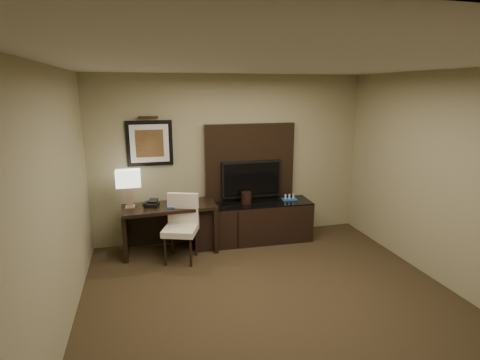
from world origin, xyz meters
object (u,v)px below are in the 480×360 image
object	(u,v)px
table_lamp	(129,190)
ice_bucket	(246,198)
desk_chair	(180,230)
minibar_tray	(289,197)
desk_phone	(152,203)
credenza	(253,222)
desk	(170,228)
tv	(251,179)

from	to	relation	value
table_lamp	ice_bucket	bearing A→B (deg)	0.39
table_lamp	ice_bucket	xyz separation A→B (m)	(1.80, 0.01, -0.26)
desk_chair	minibar_tray	bearing A→B (deg)	33.37
desk_chair	table_lamp	bearing A→B (deg)	168.63
desk_phone	credenza	bearing A→B (deg)	19.45
credenza	ice_bucket	xyz separation A→B (m)	(-0.11, 0.01, 0.42)
credenza	desk_chair	xyz separation A→B (m)	(-1.23, -0.43, 0.15)
desk	table_lamp	world-z (taller)	table_lamp
desk	desk_phone	xyz separation A→B (m)	(-0.26, 0.02, 0.42)
tv	desk_phone	world-z (taller)	tv
minibar_tray	ice_bucket	bearing A→B (deg)	179.86
credenza	ice_bucket	size ratio (longest dim) A/B	10.24
desk	tv	xyz separation A→B (m)	(1.37, 0.24, 0.65)
desk_phone	ice_bucket	distance (m)	1.50
minibar_tray	desk_phone	bearing A→B (deg)	-178.61
desk	desk_phone	size ratio (longest dim) A/B	7.03
desk_phone	table_lamp	bearing A→B (deg)	-170.36
credenza	desk_chair	distance (m)	1.31
credenza	table_lamp	xyz separation A→B (m)	(-1.92, -0.01, 0.69)
ice_bucket	minibar_tray	size ratio (longest dim) A/B	0.78
credenza	desk_chair	bearing A→B (deg)	-158.55
tv	ice_bucket	world-z (taller)	tv
desk	desk_chair	xyz separation A→B (m)	(0.12, -0.37, 0.11)
desk_chair	ice_bucket	world-z (taller)	desk_chair
tv	desk_phone	distance (m)	1.66
tv	ice_bucket	xyz separation A→B (m)	(-0.13, -0.17, -0.26)
credenza	ice_bucket	bearing A→B (deg)	178.80
ice_bucket	desk_chair	bearing A→B (deg)	-158.55
desk	desk_chair	world-z (taller)	desk_chair
credenza	desk_phone	size ratio (longest dim) A/B	9.72
desk	minibar_tray	xyz separation A→B (m)	(1.98, 0.07, 0.33)
desk	desk_phone	distance (m)	0.50
desk_chair	desk_phone	size ratio (longest dim) A/B	4.88
desk	credenza	distance (m)	1.35
desk	credenza	world-z (taller)	desk
desk_chair	table_lamp	world-z (taller)	table_lamp
desk	credenza	xyz separation A→B (m)	(1.35, 0.06, -0.04)
desk	table_lamp	xyz separation A→B (m)	(-0.57, 0.06, 0.65)
credenza	minibar_tray	world-z (taller)	minibar_tray
table_lamp	minibar_tray	world-z (taller)	table_lamp
ice_bucket	credenza	bearing A→B (deg)	-3.30
credenza	table_lamp	world-z (taller)	table_lamp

